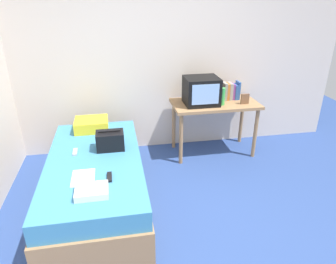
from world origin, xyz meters
TOP-DOWN VIEW (x-y plane):
  - ground_plane at (0.00, 0.00)m, footprint 8.00×8.00m
  - wall_back at (0.00, 2.00)m, footprint 5.20×0.10m
  - bed at (-0.92, 0.72)m, footprint 1.00×2.00m
  - desk at (0.68, 1.59)m, footprint 1.16×0.60m
  - tv at (0.47, 1.57)m, footprint 0.44×0.39m
  - water_bottle at (0.74, 1.49)m, footprint 0.08×0.08m
  - book_row at (0.93, 1.70)m, footprint 0.23×0.16m
  - picture_frame at (1.05, 1.47)m, footprint 0.11×0.02m
  - pillow at (-0.97, 1.48)m, footprint 0.41×0.34m
  - handbag at (-0.74, 0.91)m, footprint 0.30×0.20m
  - magazine at (-1.00, 0.36)m, footprint 0.21×0.29m
  - remote_dark at (-0.76, 0.31)m, footprint 0.04×0.16m
  - remote_silver at (-1.12, 0.88)m, footprint 0.04×0.14m
  - folded_towel at (-0.91, 0.08)m, footprint 0.28×0.22m

SIDE VIEW (x-z plane):
  - ground_plane at x=0.00m, z-range 0.00..0.00m
  - bed at x=-0.92m, z-range 0.00..0.53m
  - magazine at x=-1.00m, z-range 0.53..0.54m
  - remote_dark at x=-0.76m, z-range 0.53..0.55m
  - remote_silver at x=-1.12m, z-range 0.53..0.55m
  - folded_towel at x=-0.91m, z-range 0.53..0.59m
  - pillow at x=-0.97m, z-range 0.53..0.67m
  - handbag at x=-0.74m, z-range 0.52..0.74m
  - desk at x=0.68m, z-range 0.28..1.03m
  - picture_frame at x=1.05m, z-range 0.75..0.89m
  - book_row at x=0.93m, z-range 0.74..0.99m
  - water_bottle at x=0.74m, z-range 0.75..0.98m
  - tv at x=0.47m, z-range 0.75..1.11m
  - wall_back at x=0.00m, z-range 0.00..2.60m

